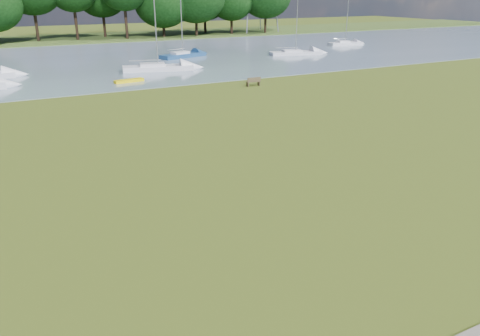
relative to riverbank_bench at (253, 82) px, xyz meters
name	(u,v)px	position (x,y,z in m)	size (l,w,h in m)	color
ground	(229,177)	(-11.72, -18.86, -0.41)	(220.00, 220.00, 0.00)	brown
river	(77,62)	(-11.72, 23.14, -0.41)	(220.00, 40.00, 0.10)	slate
far_bank	(48,40)	(-11.72, 53.14, -0.41)	(220.00, 20.00, 0.40)	#4C6626
riverbank_bench	(253,82)	(0.00, 0.00, 0.00)	(1.35, 0.45, 0.82)	brown
kayak	(129,81)	(-9.62, 6.93, -0.22)	(2.83, 0.66, 0.28)	yellow
sailboat_0	(345,42)	(29.13, 22.74, 0.08)	(5.67, 2.07, 8.13)	white
sailboat_1	(157,66)	(-5.06, 12.40, 0.09)	(7.77, 3.79, 8.43)	white
sailboat_3	(295,52)	(15.56, 16.54, 0.04)	(7.23, 3.53, 8.08)	white
sailboat_5	(182,54)	(1.11, 20.97, 0.11)	(6.64, 3.80, 8.49)	navy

